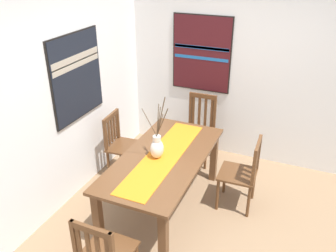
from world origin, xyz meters
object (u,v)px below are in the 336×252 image
chair_3 (199,128)px  painting_on_back_wall (77,76)px  dining_table (164,164)px  chair_1 (122,144)px  painting_on_side_wall (202,54)px  centerpiece_vase (157,147)px  chair_0 (243,172)px

chair_3 → painting_on_back_wall: bearing=134.9°
dining_table → chair_1: size_ratio=2.04×
chair_3 → painting_on_side_wall: bearing=19.4°
dining_table → painting_on_side_wall: 1.80m
painting_on_back_wall → centerpiece_vase: bearing=-98.7°
painting_on_back_wall → chair_3: bearing=-45.1°
dining_table → painting_on_side_wall: bearing=4.2°
dining_table → painting_on_back_wall: size_ratio=1.78×
dining_table → painting_on_side_wall: (1.58, 0.12, 0.85)m
dining_table → painting_on_back_wall: (0.12, 1.14, 0.84)m
dining_table → chair_0: (0.43, -0.81, -0.16)m
painting_on_side_wall → centerpiece_vase: bearing=-177.8°
centerpiece_vase → chair_3: (1.30, -0.05, -0.37)m
chair_0 → painting_on_side_wall: size_ratio=0.84×
chair_0 → chair_3: chair_3 is taller
dining_table → chair_1: 0.95m
chair_3 → chair_0: bearing=-135.5°
centerpiece_vase → painting_on_back_wall: bearing=81.3°
centerpiece_vase → chair_0: size_ratio=0.80×
chair_0 → chair_3: size_ratio=0.92×
chair_0 → painting_on_back_wall: bearing=99.0°
painting_on_back_wall → painting_on_side_wall: size_ratio=0.95×
dining_table → chair_0: chair_0 is taller
dining_table → painting_on_back_wall: bearing=84.1°
painting_on_back_wall → painting_on_side_wall: painting_on_side_wall is taller
dining_table → centerpiece_vase: centerpiece_vase is taller
chair_0 → painting_on_side_wall: painting_on_side_wall is taller
painting_on_back_wall → chair_0: bearing=-81.0°
centerpiece_vase → dining_table: bearing=-48.2°
chair_0 → painting_on_side_wall: (1.15, 0.93, 1.00)m
chair_1 → painting_on_back_wall: bearing=136.5°
painting_on_side_wall → chair_1: bearing=148.1°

